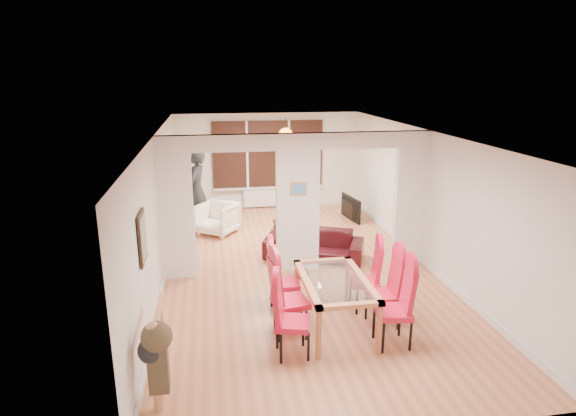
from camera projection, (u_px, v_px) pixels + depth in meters
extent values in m
cube|color=#C4774F|center=(297.00, 269.00, 9.25)|extent=(5.00, 9.00, 0.01)
cube|color=white|center=(298.00, 204.00, 8.90)|extent=(5.00, 0.18, 2.60)
cube|color=black|center=(268.00, 154.00, 13.06)|extent=(3.00, 0.08, 1.80)
cube|color=white|center=(269.00, 197.00, 13.35)|extent=(1.40, 0.08, 0.50)
sphere|color=orange|center=(286.00, 135.00, 11.85)|extent=(0.36, 0.36, 0.36)
cube|color=gray|center=(142.00, 238.00, 6.15)|extent=(0.04, 0.52, 0.67)
cube|color=#4C8CD8|center=(299.00, 189.00, 8.72)|extent=(0.30, 0.03, 0.25)
imported|color=black|center=(314.00, 244.00, 9.72)|extent=(2.11, 1.45, 0.58)
imported|color=white|center=(217.00, 219.00, 11.17)|extent=(1.11, 1.11, 0.74)
imported|color=black|center=(197.00, 190.00, 11.30)|extent=(0.80, 0.62, 1.93)
imported|color=black|center=(347.00, 208.00, 12.25)|extent=(1.05, 0.30, 0.60)
cylinder|color=#143F19|center=(293.00, 216.00, 11.40)|extent=(0.07, 0.07, 0.27)
imported|color=#371A13|center=(301.00, 220.00, 11.51)|extent=(0.21, 0.21, 0.05)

